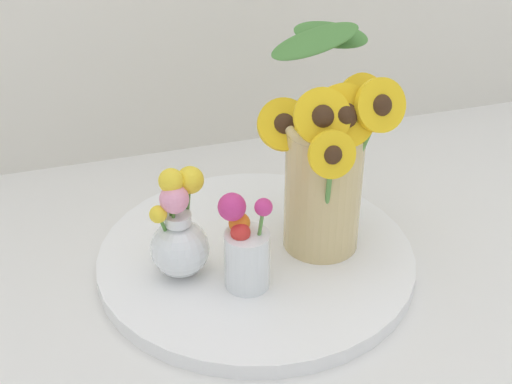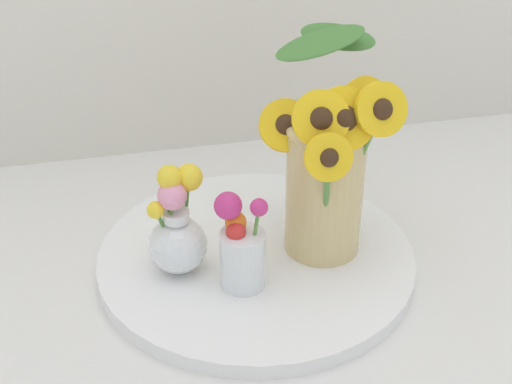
# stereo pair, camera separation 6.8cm
# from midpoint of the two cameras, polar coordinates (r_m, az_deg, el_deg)

# --- Properties ---
(ground_plane) EXTENTS (6.00, 6.00, 0.00)m
(ground_plane) POSITION_cam_midpoint_polar(r_m,az_deg,el_deg) (1.04, 0.14, -7.39)
(ground_plane) COLOR silver
(serving_tray) EXTENTS (0.47, 0.47, 0.02)m
(serving_tray) POSITION_cam_midpoint_polar(r_m,az_deg,el_deg) (1.07, -1.81, -5.34)
(serving_tray) COLOR white
(serving_tray) RESTS_ON ground_plane
(mason_jar_sunflowers) EXTENTS (0.19, 0.23, 0.32)m
(mason_jar_sunflowers) POSITION_cam_midpoint_polar(r_m,az_deg,el_deg) (1.02, 3.69, 1.79)
(mason_jar_sunflowers) COLOR #D1B77A
(mason_jar_sunflowers) RESTS_ON serving_tray
(vase_small_center) EXTENTS (0.07, 0.06, 0.14)m
(vase_small_center) POSITION_cam_midpoint_polar(r_m,az_deg,el_deg) (0.97, -2.87, -4.56)
(vase_small_center) COLOR white
(vase_small_center) RESTS_ON serving_tray
(vase_bulb_right) EXTENTS (0.08, 0.08, 0.17)m
(vase_bulb_right) POSITION_cam_midpoint_polar(r_m,az_deg,el_deg) (1.00, -8.10, -3.43)
(vase_bulb_right) COLOR white
(vase_bulb_right) RESTS_ON serving_tray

